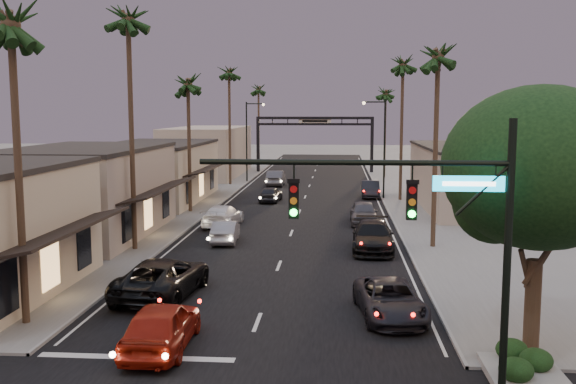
% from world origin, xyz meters
% --- Properties ---
extents(ground, '(200.00, 200.00, 0.00)m').
position_xyz_m(ground, '(0.00, 40.00, 0.00)').
color(ground, slate).
rests_on(ground, ground).
extents(road, '(14.00, 120.00, 0.02)m').
position_xyz_m(road, '(0.00, 45.00, 0.00)').
color(road, black).
rests_on(road, ground).
extents(sidewalk_left, '(5.00, 92.00, 0.12)m').
position_xyz_m(sidewalk_left, '(-9.50, 52.00, 0.06)').
color(sidewalk_left, slate).
rests_on(sidewalk_left, ground).
extents(sidewalk_right, '(5.00, 92.00, 0.12)m').
position_xyz_m(sidewalk_right, '(9.50, 52.00, 0.06)').
color(sidewalk_right, slate).
rests_on(sidewalk_right, ground).
extents(storefront_mid, '(8.00, 14.00, 5.50)m').
position_xyz_m(storefront_mid, '(-13.00, 26.00, 2.75)').
color(storefront_mid, '#A59584').
rests_on(storefront_mid, ground).
extents(storefront_far, '(8.00, 16.00, 5.00)m').
position_xyz_m(storefront_far, '(-13.00, 42.00, 2.50)').
color(storefront_far, beige).
rests_on(storefront_far, ground).
extents(storefront_dist, '(8.00, 20.00, 6.00)m').
position_xyz_m(storefront_dist, '(-13.00, 65.00, 3.00)').
color(storefront_dist, '#A59584').
rests_on(storefront_dist, ground).
extents(building_right, '(8.00, 18.00, 5.00)m').
position_xyz_m(building_right, '(14.00, 40.00, 2.50)').
color(building_right, '#A59584').
rests_on(building_right, ground).
extents(traffic_signal, '(8.51, 0.22, 7.80)m').
position_xyz_m(traffic_signal, '(5.69, 4.00, 5.08)').
color(traffic_signal, black).
rests_on(traffic_signal, ground).
extents(corner_tree, '(6.20, 6.20, 8.80)m').
position_xyz_m(corner_tree, '(9.48, 7.45, 5.98)').
color(corner_tree, '#38281C').
rests_on(corner_tree, ground).
extents(planter, '(2.20, 2.60, 0.24)m').
position_xyz_m(planter, '(8.60, 5.50, 0.00)').
color(planter, gray).
rests_on(planter, ground).
extents(arch, '(15.20, 0.40, 7.27)m').
position_xyz_m(arch, '(0.00, 70.00, 5.53)').
color(arch, black).
rests_on(arch, ground).
extents(streetlight_right, '(2.13, 0.30, 9.00)m').
position_xyz_m(streetlight_right, '(6.92, 45.00, 5.33)').
color(streetlight_right, black).
rests_on(streetlight_right, ground).
extents(streetlight_left, '(2.13, 0.30, 9.00)m').
position_xyz_m(streetlight_left, '(-6.92, 58.00, 5.33)').
color(streetlight_left, black).
rests_on(streetlight_left, ground).
extents(palm_la, '(3.20, 3.20, 13.20)m').
position_xyz_m(palm_la, '(-8.60, 9.00, 11.44)').
color(palm_la, '#38281C').
rests_on(palm_la, ground).
extents(palm_lb, '(3.20, 3.20, 15.20)m').
position_xyz_m(palm_lb, '(-8.60, 22.00, 13.39)').
color(palm_lb, '#38281C').
rests_on(palm_lb, ground).
extents(palm_lc, '(3.20, 3.20, 12.20)m').
position_xyz_m(palm_lc, '(-8.60, 36.00, 10.47)').
color(palm_lc, '#38281C').
rests_on(palm_lc, ground).
extents(palm_ld, '(3.20, 3.20, 14.20)m').
position_xyz_m(palm_ld, '(-8.60, 55.00, 12.42)').
color(palm_ld, '#38281C').
rests_on(palm_ld, ground).
extents(palm_ra, '(3.20, 3.20, 13.20)m').
position_xyz_m(palm_ra, '(8.60, 24.00, 11.44)').
color(palm_ra, '#38281C').
rests_on(palm_ra, ground).
extents(palm_rb, '(3.20, 3.20, 14.20)m').
position_xyz_m(palm_rb, '(8.60, 44.00, 12.42)').
color(palm_rb, '#38281C').
rests_on(palm_rb, ground).
extents(palm_rc, '(3.20, 3.20, 12.20)m').
position_xyz_m(palm_rc, '(8.60, 64.00, 10.47)').
color(palm_rc, '#38281C').
rests_on(palm_rc, ground).
extents(palm_far, '(3.20, 3.20, 13.20)m').
position_xyz_m(palm_far, '(-8.30, 78.00, 11.44)').
color(palm_far, '#38281C').
rests_on(palm_far, ground).
extents(oncoming_red, '(2.04, 4.90, 1.66)m').
position_xyz_m(oncoming_red, '(-2.86, 7.00, 0.83)').
color(oncoming_red, maroon).
rests_on(oncoming_red, ground).
extents(oncoming_pickup, '(3.38, 6.33, 1.69)m').
position_xyz_m(oncoming_pickup, '(-4.51, 13.12, 0.85)').
color(oncoming_pickup, black).
rests_on(oncoming_pickup, ground).
extents(oncoming_silver, '(1.70, 4.19, 1.35)m').
position_xyz_m(oncoming_silver, '(-3.81, 24.76, 0.68)').
color(oncoming_silver, gray).
rests_on(oncoming_silver, ground).
extents(oncoming_white, '(2.53, 5.26, 1.48)m').
position_xyz_m(oncoming_white, '(-4.96, 30.26, 0.74)').
color(oncoming_white, silver).
rests_on(oncoming_white, ground).
extents(oncoming_dgrey, '(2.00, 4.22, 1.40)m').
position_xyz_m(oncoming_dgrey, '(-2.89, 42.49, 0.70)').
color(oncoming_dgrey, black).
rests_on(oncoming_dgrey, ground).
extents(oncoming_grey_far, '(1.75, 4.97, 1.63)m').
position_xyz_m(oncoming_grey_far, '(-3.62, 54.88, 0.82)').
color(oncoming_grey_far, '#444449').
rests_on(oncoming_grey_far, ground).
extents(curbside_near, '(2.91, 5.30, 1.41)m').
position_xyz_m(curbside_near, '(5.07, 11.02, 0.70)').
color(curbside_near, black).
rests_on(curbside_near, ground).
extents(curbside_black, '(2.53, 5.80, 1.66)m').
position_xyz_m(curbside_black, '(5.05, 23.06, 0.83)').
color(curbside_black, black).
rests_on(curbside_black, ground).
extents(curbside_grey, '(1.90, 4.71, 1.60)m').
position_xyz_m(curbside_grey, '(4.87, 31.88, 0.80)').
color(curbside_grey, '#444347').
rests_on(curbside_grey, ground).
extents(curbside_far, '(1.71, 4.68, 1.53)m').
position_xyz_m(curbside_far, '(6.07, 46.24, 0.77)').
color(curbside_far, black).
rests_on(curbside_far, ground).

